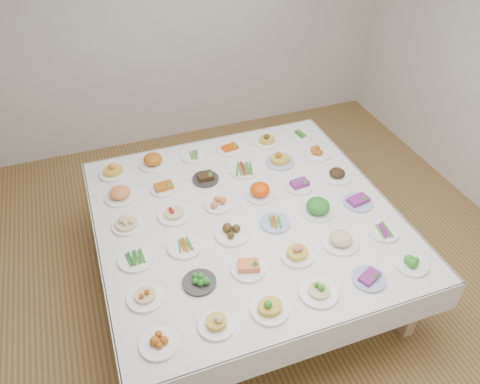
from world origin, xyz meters
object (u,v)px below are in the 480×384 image
object	(u,v)px
dish_0	(159,341)
dish_35	(301,135)
display_table	(246,220)
dish_18	(126,221)

from	to	relation	value
dish_0	dish_35	xyz separation A→B (m)	(1.88, 1.88, -0.02)
display_table	dish_18	distance (m)	0.98
display_table	dish_18	size ratio (longest dim) A/B	10.35
dish_0	dish_35	world-z (taller)	dish_0
dish_18	dish_35	size ratio (longest dim) A/B	0.97
dish_0	dish_18	xyz separation A→B (m)	(-0.01, 1.14, 0.02)
dish_0	dish_35	bearing A→B (deg)	45.00
display_table	dish_0	world-z (taller)	dish_0
display_table	dish_18	world-z (taller)	dish_18
dish_18	dish_0	bearing A→B (deg)	-89.48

